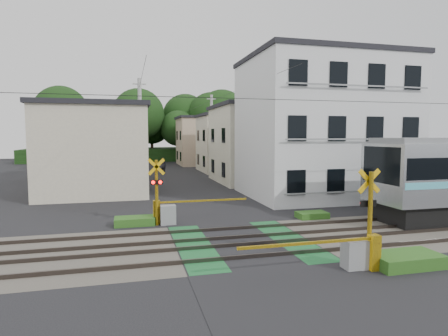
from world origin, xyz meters
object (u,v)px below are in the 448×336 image
object	(u,v)px
crossing_signal_near	(358,246)
apartment_block	(322,127)
pedestrian	(163,166)
crossing_signal_far	(166,209)

from	to	relation	value
crossing_signal_near	apartment_block	size ratio (longest dim) A/B	0.46
apartment_block	pedestrian	xyz separation A→B (m)	(-9.15, 17.64, -3.80)
crossing_signal_near	apartment_block	bearing A→B (deg)	65.78
apartment_block	pedestrian	bearing A→B (deg)	117.42
crossing_signal_near	pedestrian	distance (m)	30.95
crossing_signal_near	apartment_block	distance (m)	14.95
pedestrian	crossing_signal_far	bearing A→B (deg)	109.92
crossing_signal_far	pedestrian	bearing A→B (deg)	85.28
crossing_signal_far	apartment_block	bearing A→B (deg)	27.78
crossing_signal_near	pedestrian	size ratio (longest dim) A/B	2.78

